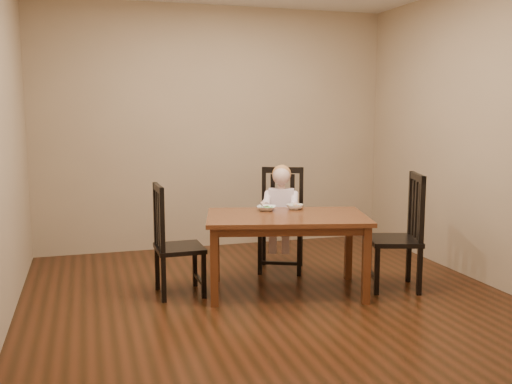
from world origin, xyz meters
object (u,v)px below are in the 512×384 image
object	(u,v)px
chair_left	(174,242)
bowl_peas	(266,208)
chair_child	(281,221)
bowl_veg	(295,207)
dining_table	(287,224)
chair_right	(400,234)
toddler	(281,208)

from	to	relation	value
chair_left	bowl_peas	bearing A→B (deg)	91.93
chair_child	bowl_veg	size ratio (longest dim) A/B	6.72
chair_child	bowl_peas	world-z (taller)	chair_child
chair_child	chair_left	size ratio (longest dim) A/B	1.06
dining_table	bowl_peas	size ratio (longest dim) A/B	8.81
chair_right	bowl_peas	xyz separation A→B (m)	(-1.09, 0.44, 0.21)
toddler	chair_child	bearing A→B (deg)	-90.00
dining_table	toddler	world-z (taller)	toddler
bowl_veg	chair_right	bearing A→B (deg)	-27.46
chair_left	toddler	bearing A→B (deg)	110.27
chair_child	chair_left	distance (m)	1.23
bowl_peas	bowl_veg	xyz separation A→B (m)	(0.26, -0.01, 0.00)
bowl_veg	toddler	bearing A→B (deg)	88.11
bowl_peas	bowl_veg	world-z (taller)	bowl_veg
toddler	dining_table	bearing A→B (deg)	98.21
chair_right	bowl_veg	xyz separation A→B (m)	(-0.82, 0.43, 0.21)
dining_table	toddler	bearing A→B (deg)	74.85
dining_table	chair_left	xyz separation A→B (m)	(-0.94, 0.20, -0.14)
chair_left	bowl_peas	distance (m)	0.87
chair_child	toddler	distance (m)	0.15
chair_child	chair_left	world-z (taller)	chair_child
bowl_peas	toddler	bearing A→B (deg)	55.03
bowl_veg	chair_child	bearing A→B (deg)	85.78
chair_child	toddler	world-z (taller)	chair_child
dining_table	toddler	size ratio (longest dim) A/B	2.71
dining_table	bowl_veg	size ratio (longest dim) A/B	10.10
dining_table	bowl_peas	xyz separation A→B (m)	(-0.10, 0.25, 0.10)
toddler	bowl_veg	world-z (taller)	toddler
chair_child	bowl_peas	xyz separation A→B (m)	(-0.30, -0.44, 0.22)
dining_table	chair_right	bearing A→B (deg)	-10.89
chair_child	chair_right	world-z (taller)	chair_right
chair_left	bowl_veg	world-z (taller)	chair_left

